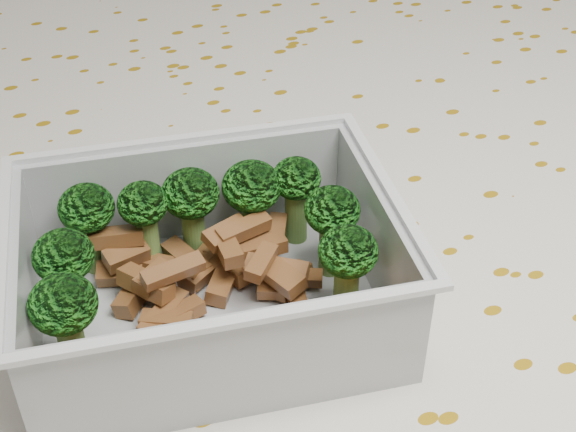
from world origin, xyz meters
name	(u,v)px	position (x,y,z in m)	size (l,w,h in m)	color
dining_table	(278,373)	(0.00, 0.00, 0.67)	(1.40, 0.90, 0.75)	brown
tablecloth	(277,312)	(0.00, 0.00, 0.72)	(1.46, 0.96, 0.19)	silver
lunch_container	(210,283)	(-0.05, -0.02, 0.78)	(0.20, 0.17, 0.06)	silver
broccoli_florets	(198,227)	(-0.04, 0.00, 0.79)	(0.16, 0.11, 0.05)	#608C3F
meat_pile	(208,271)	(-0.04, -0.01, 0.77)	(0.10, 0.08, 0.03)	brown
sausage	(234,346)	(-0.05, -0.06, 0.77)	(0.15, 0.05, 0.03)	#AD5626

